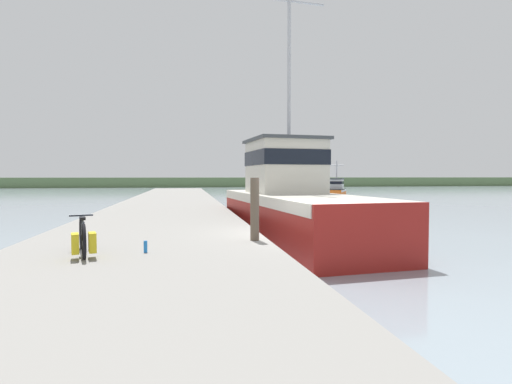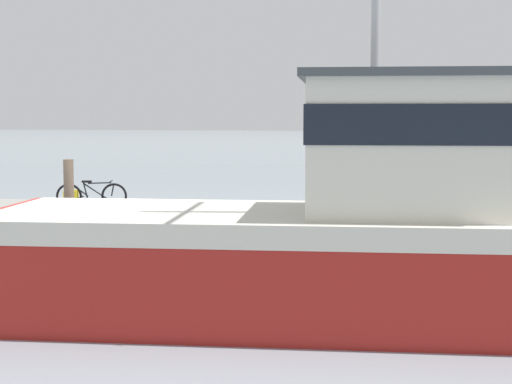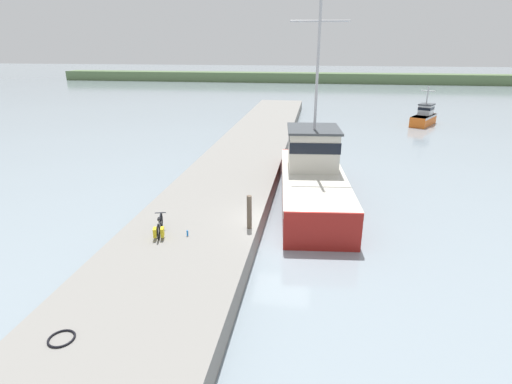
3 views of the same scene
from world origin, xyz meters
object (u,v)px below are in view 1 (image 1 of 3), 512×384
boat_orange_near (336,191)px  water_bottle_by_bike (145,247)px  fishing_boat_main (291,202)px  bicycle_touring (83,238)px  mooring_post (255,209)px

boat_orange_near → water_bottle_by_bike: boat_orange_near is taller
fishing_boat_main → bicycle_touring: size_ratio=7.34×
mooring_post → fishing_boat_main: bearing=67.7°
fishing_boat_main → bicycle_touring: fishing_boat_main is taller
fishing_boat_main → water_bottle_by_bike: bearing=-129.6°
boat_orange_near → water_bottle_by_bike: (-16.14, -31.29, 0.20)m
water_bottle_by_bike → boat_orange_near: bearing=62.7°
water_bottle_by_bike → bicycle_touring: bearing=-174.4°
boat_orange_near → water_bottle_by_bike: size_ratio=22.32×
boat_orange_near → mooring_post: boat_orange_near is taller
boat_orange_near → mooring_post: (-13.83, -30.23, 0.80)m
fishing_boat_main → water_bottle_by_bike: 8.48m
mooring_post → water_bottle_by_bike: bearing=-155.2°
fishing_boat_main → water_bottle_by_bike: fishing_boat_main is taller
fishing_boat_main → water_bottle_by_bike: size_ratio=55.09×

